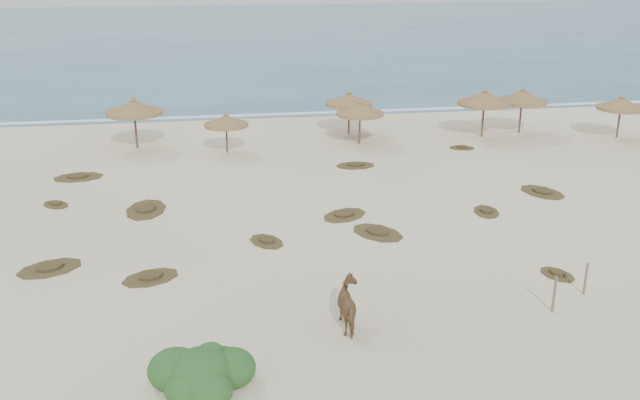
# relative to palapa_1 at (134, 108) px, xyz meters

# --- Properties ---
(ground) EXTENTS (160.00, 160.00, 0.00)m
(ground) POSITION_rel_palapa_1_xyz_m (8.78, -18.46, -2.41)
(ground) COLOR beige
(ground) RESTS_ON ground
(ocean) EXTENTS (200.00, 100.00, 0.01)m
(ocean) POSITION_rel_palapa_1_xyz_m (8.78, 56.54, -2.41)
(ocean) COLOR #285779
(ocean) RESTS_ON ground
(foam_line) EXTENTS (70.00, 0.60, 0.01)m
(foam_line) POSITION_rel_palapa_1_xyz_m (8.78, 7.54, -2.41)
(foam_line) COLOR white
(foam_line) RESTS_ON ground
(palapa_1) EXTENTS (4.23, 4.23, 3.11)m
(palapa_1) POSITION_rel_palapa_1_xyz_m (0.00, 0.00, 0.00)
(palapa_1) COLOR brown
(palapa_1) RESTS_ON ground
(palapa_2) EXTENTS (2.77, 2.77, 2.40)m
(palapa_2) POSITION_rel_palapa_1_xyz_m (5.26, -1.83, -0.55)
(palapa_2) COLOR brown
(palapa_2) RESTS_ON ground
(palapa_3) EXTENTS (3.44, 3.44, 2.71)m
(palapa_3) POSITION_rel_palapa_1_xyz_m (13.26, -1.10, -0.31)
(palapa_3) COLOR brown
(palapa_3) RESTS_ON ground
(palapa_4) EXTENTS (3.71, 3.71, 2.82)m
(palapa_4) POSITION_rel_palapa_1_xyz_m (13.08, 1.41, -0.22)
(palapa_4) COLOR brown
(palapa_4) RESTS_ON ground
(palapa_5) EXTENTS (4.03, 4.03, 3.13)m
(palapa_5) POSITION_rel_palapa_1_xyz_m (21.19, -0.68, 0.01)
(palapa_5) COLOR brown
(palapa_5) RESTS_ON ground
(palapa_6) EXTENTS (3.91, 3.91, 2.98)m
(palapa_6) POSITION_rel_palapa_1_xyz_m (23.95, -0.04, -0.10)
(palapa_6) COLOR brown
(palapa_6) RESTS_ON ground
(palapa_7) EXTENTS (3.24, 3.24, 2.76)m
(palapa_7) POSITION_rel_palapa_1_xyz_m (29.46, -2.20, -0.27)
(palapa_7) COLOR brown
(palapa_7) RESTS_ON ground
(horse) EXTENTS (0.92, 1.85, 1.53)m
(horse) POSITION_rel_palapa_1_xyz_m (8.45, -22.68, -1.65)
(horse) COLOR brown
(horse) RESTS_ON ground
(fence_post_near) EXTENTS (0.13, 0.13, 1.28)m
(fence_post_near) POSITION_rel_palapa_1_xyz_m (15.20, -22.69, -1.77)
(fence_post_near) COLOR #716754
(fence_post_near) RESTS_ON ground
(fence_post_far) EXTENTS (0.11, 0.11, 1.18)m
(fence_post_far) POSITION_rel_palapa_1_xyz_m (16.84, -21.70, -1.82)
(fence_post_far) COLOR #716754
(fence_post_far) RESTS_ON ground
(bush) EXTENTS (2.96, 2.61, 1.33)m
(bush) POSITION_rel_palapa_1_xyz_m (3.82, -25.25, -1.98)
(bush) COLOR #2F5F29
(bush) RESTS_ON ground
(scrub_0) EXTENTS (2.82, 2.44, 0.16)m
(scrub_0) POSITION_rel_palapa_1_xyz_m (-1.80, -16.75, -2.36)
(scrub_0) COLOR brown
(scrub_0) RESTS_ON ground
(scrub_1) EXTENTS (2.06, 2.90, 0.16)m
(scrub_1) POSITION_rel_palapa_1_xyz_m (1.28, -10.91, -2.36)
(scrub_1) COLOR brown
(scrub_1) RESTS_ON ground
(scrub_2) EXTENTS (1.83, 2.08, 0.16)m
(scrub_2) POSITION_rel_palapa_1_xyz_m (6.39, -15.45, -2.36)
(scrub_2) COLOR brown
(scrub_2) RESTS_ON ground
(scrub_3) EXTENTS (2.66, 2.44, 0.16)m
(scrub_3) POSITION_rel_palapa_1_xyz_m (10.07, -13.01, -2.36)
(scrub_3) COLOR brown
(scrub_3) RESTS_ON ground
(scrub_4) EXTENTS (1.35, 1.85, 0.16)m
(scrub_4) POSITION_rel_palapa_1_xyz_m (16.48, -13.56, -2.36)
(scrub_4) COLOR brown
(scrub_4) RESTS_ON ground
(scrub_5) EXTENTS (2.41, 2.85, 0.16)m
(scrub_5) POSITION_rel_palapa_1_xyz_m (20.17, -11.41, -2.36)
(scrub_5) COLOR brown
(scrub_5) RESTS_ON ground
(scrub_6) EXTENTS (2.66, 1.89, 0.16)m
(scrub_6) POSITION_rel_palapa_1_xyz_m (-2.54, -5.46, -2.36)
(scrub_6) COLOR brown
(scrub_6) RESTS_ON ground
(scrub_7) EXTENTS (2.14, 1.39, 0.16)m
(scrub_7) POSITION_rel_palapa_1_xyz_m (12.08, -5.64, -2.36)
(scrub_7) COLOR brown
(scrub_7) RESTS_ON ground
(scrub_8) EXTENTS (1.66, 1.68, 0.16)m
(scrub_8) POSITION_rel_palapa_1_xyz_m (-2.90, -9.60, -2.36)
(scrub_8) COLOR brown
(scrub_8) RESTS_ON ground
(scrub_9) EXTENTS (2.71, 2.90, 0.16)m
(scrub_9) POSITION_rel_palapa_1_xyz_m (11.06, -15.23, -2.36)
(scrub_9) COLOR brown
(scrub_9) RESTS_ON ground
(scrub_10) EXTENTS (1.70, 1.36, 0.16)m
(scrub_10) POSITION_rel_palapa_1_xyz_m (19.04, -3.11, -2.36)
(scrub_10) COLOR brown
(scrub_10) RESTS_ON ground
(scrub_11) EXTENTS (2.47, 2.10, 0.16)m
(scrub_11) POSITION_rel_palapa_1_xyz_m (1.97, -18.13, -2.36)
(scrub_11) COLOR brown
(scrub_11) RESTS_ON ground
(scrub_12) EXTENTS (1.39, 1.66, 0.16)m
(scrub_12) POSITION_rel_palapa_1_xyz_m (16.63, -20.16, -2.36)
(scrub_12) COLOR brown
(scrub_12) RESTS_ON ground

